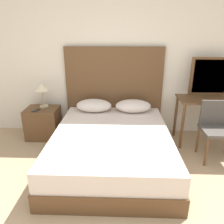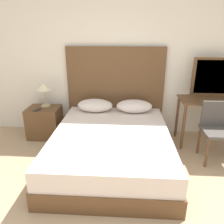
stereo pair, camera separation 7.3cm
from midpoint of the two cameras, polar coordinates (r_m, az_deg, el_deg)
wall_back at (r=3.88m, az=0.43°, el=13.93°), size 10.00×0.06×2.70m
bed at (r=3.15m, az=0.55°, el=-9.10°), size 1.62×2.03×0.48m
headboard at (r=3.92m, az=1.40°, el=5.38°), size 1.70×0.05×1.55m
pillow_left at (r=3.76m, az=-3.90°, el=1.75°), size 0.60×0.36×0.21m
pillow_right at (r=3.73m, az=6.38°, el=1.53°), size 0.60×0.36×0.21m
phone_on_bed at (r=3.13m, az=0.51°, el=-4.17°), size 0.14×0.16×0.01m
nightstand at (r=4.04m, az=-16.64°, el=-2.56°), size 0.55×0.44×0.54m
table_lamp at (r=3.93m, az=-16.86°, el=6.04°), size 0.25×0.25×0.42m
phone_on_nightstand at (r=3.87m, az=-18.39°, el=0.59°), size 0.11×0.16×0.01m
vanity_desk at (r=3.86m, az=25.34°, el=1.20°), size 1.06×0.53×0.78m
vanity_mirror at (r=3.97m, az=25.12°, el=8.32°), size 0.64×0.03×0.62m
chair at (r=3.50m, az=26.91°, el=-3.38°), size 0.51×0.42×0.85m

